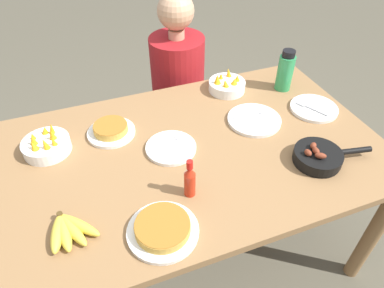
{
  "coord_description": "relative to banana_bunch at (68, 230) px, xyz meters",
  "views": [
    {
      "loc": [
        -0.38,
        -1.0,
        1.75
      ],
      "look_at": [
        0.0,
        0.0,
        0.8
      ],
      "focal_mm": 32.0,
      "sensor_mm": 36.0,
      "label": 1
    }
  ],
  "objects": [
    {
      "name": "water_bottle",
      "position": [
        1.15,
        0.53,
        0.08
      ],
      "size": [
        0.08,
        0.08,
        0.22
      ],
      "color": "#2D9351",
      "rests_on": "dining_table"
    },
    {
      "name": "empty_plate_far_right",
      "position": [
        0.45,
        0.28,
        -0.01
      ],
      "size": [
        0.22,
        0.22,
        0.02
      ],
      "color": "white",
      "rests_on": "dining_table"
    },
    {
      "name": "dining_table",
      "position": [
        0.53,
        0.24,
        -0.11
      ],
      "size": [
        1.63,
        1.0,
        0.77
      ],
      "color": "olive",
      "rests_on": "ground_plane"
    },
    {
      "name": "ground_plane",
      "position": [
        0.53,
        0.24,
        -0.79
      ],
      "size": [
        14.0,
        14.0,
        0.0
      ],
      "primitive_type": "plane",
      "color": "#565142"
    },
    {
      "name": "frittata_plate_center",
      "position": [
        0.23,
        0.47,
        0.0
      ],
      "size": [
        0.21,
        0.21,
        0.05
      ],
      "color": "white",
      "rests_on": "dining_table"
    },
    {
      "name": "person_figure",
      "position": [
        0.71,
        0.95,
        -0.29
      ],
      "size": [
        0.35,
        0.35,
        1.18
      ],
      "color": "black",
      "rests_on": "ground_plane"
    },
    {
      "name": "fruit_bowl_citrus",
      "position": [
        0.86,
        0.61,
        0.01
      ],
      "size": [
        0.19,
        0.19,
        0.1
      ],
      "color": "white",
      "rests_on": "dining_table"
    },
    {
      "name": "empty_plate_far_left",
      "position": [
        0.87,
        0.32,
        -0.01
      ],
      "size": [
        0.25,
        0.25,
        0.02
      ],
      "color": "white",
      "rests_on": "dining_table"
    },
    {
      "name": "hot_sauce_bottle",
      "position": [
        0.44,
        0.02,
        0.05
      ],
      "size": [
        0.04,
        0.04,
        0.17
      ],
      "color": "#B72814",
      "rests_on": "dining_table"
    },
    {
      "name": "skillet",
      "position": [
        0.98,
        -0.01,
        0.01
      ],
      "size": [
        0.32,
        0.19,
        0.08
      ],
      "rotation": [
        0.0,
        0.0,
        6.08
      ],
      "color": "black",
      "rests_on": "dining_table"
    },
    {
      "name": "banana_bunch",
      "position": [
        0.0,
        0.0,
        0.0
      ],
      "size": [
        0.18,
        0.17,
        0.04
      ],
      "color": "gold",
      "rests_on": "dining_table"
    },
    {
      "name": "fruit_bowl_mango",
      "position": [
        -0.04,
        0.45,
        0.01
      ],
      "size": [
        0.2,
        0.2,
        0.11
      ],
      "color": "white",
      "rests_on": "dining_table"
    },
    {
      "name": "empty_plate_near_front",
      "position": [
        1.19,
        0.3,
        -0.01
      ],
      "size": [
        0.23,
        0.23,
        0.02
      ],
      "color": "white",
      "rests_on": "dining_table"
    },
    {
      "name": "frittata_plate_side",
      "position": [
        0.29,
        -0.11,
        0.0
      ],
      "size": [
        0.24,
        0.24,
        0.05
      ],
      "color": "white",
      "rests_on": "dining_table"
    }
  ]
}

